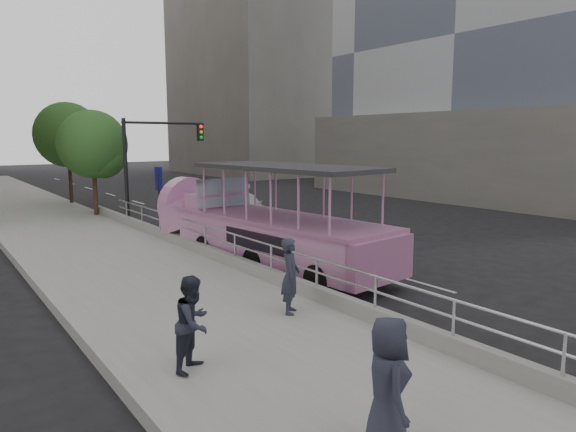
% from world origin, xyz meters
% --- Properties ---
extents(ground, '(160.00, 160.00, 0.00)m').
position_xyz_m(ground, '(0.00, 0.00, 0.00)').
color(ground, black).
extents(sidewalk, '(5.50, 80.00, 0.30)m').
position_xyz_m(sidewalk, '(-5.75, 10.00, 0.15)').
color(sidewalk, '#A0A09B').
rests_on(sidewalk, ground).
extents(kerb_wall, '(0.24, 30.00, 0.36)m').
position_xyz_m(kerb_wall, '(-3.12, 2.00, 0.48)').
color(kerb_wall, '#9D9C98').
rests_on(kerb_wall, sidewalk).
extents(guardrail, '(0.07, 22.00, 0.71)m').
position_xyz_m(guardrail, '(-3.12, 2.00, 1.14)').
color(guardrail, silver).
rests_on(guardrail, kerb_wall).
extents(duck_boat, '(3.57, 10.55, 3.44)m').
position_xyz_m(duck_boat, '(-1.60, 3.01, 1.28)').
color(duck_boat, black).
rests_on(duck_boat, ground).
extents(car, '(2.52, 4.72, 1.53)m').
position_xyz_m(car, '(2.78, 11.39, 0.76)').
color(car, silver).
rests_on(car, ground).
extents(pedestrian_near, '(0.74, 0.75, 1.75)m').
position_xyz_m(pedestrian_near, '(-4.21, -2.38, 1.18)').
color(pedestrian_near, '#282B3A').
rests_on(pedestrian_near, sidewalk).
extents(pedestrian_mid, '(1.03, 0.99, 1.67)m').
position_xyz_m(pedestrian_mid, '(-7.27, -3.73, 1.14)').
color(pedestrian_mid, '#282B3A').
rests_on(pedestrian_mid, sidewalk).
extents(pedestrian_far, '(0.93, 1.05, 1.79)m').
position_xyz_m(pedestrian_far, '(-6.34, -7.36, 1.20)').
color(pedestrian_far, '#282B3A').
rests_on(pedestrian_far, sidewalk).
extents(parking_sign, '(0.09, 0.69, 3.08)m').
position_xyz_m(parking_sign, '(-2.64, 9.16, 1.90)').
color(parking_sign, black).
rests_on(parking_sign, ground).
extents(traffic_signal, '(4.20, 0.32, 5.20)m').
position_xyz_m(traffic_signal, '(-1.70, 12.50, 3.50)').
color(traffic_signal, black).
rests_on(traffic_signal, ground).
extents(street_tree_near, '(3.52, 3.52, 5.72)m').
position_xyz_m(street_tree_near, '(-3.30, 15.93, 3.82)').
color(street_tree_near, '#3E271C').
rests_on(street_tree_near, ground).
extents(street_tree_far, '(3.97, 3.97, 6.45)m').
position_xyz_m(street_tree_far, '(-3.10, 21.93, 4.31)').
color(street_tree_far, '#3E271C').
rests_on(street_tree_far, ground).
extents(tower_podium, '(26.00, 26.00, 6.00)m').
position_xyz_m(tower_podium, '(30.00, 10.00, 3.00)').
color(tower_podium, slate).
rests_on(tower_podium, ground).
extents(midrise_stone_a, '(20.00, 20.00, 32.00)m').
position_xyz_m(midrise_stone_a, '(26.00, 42.00, 16.00)').
color(midrise_stone_a, slate).
rests_on(midrise_stone_a, ground).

